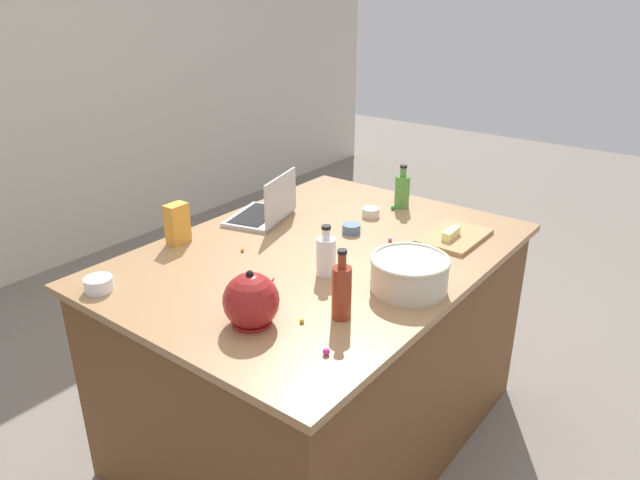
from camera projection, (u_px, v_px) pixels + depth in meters
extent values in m
plane|color=slate|center=(320.00, 428.00, 2.74)|extent=(12.00, 12.00, 0.00)
cube|color=brown|center=(320.00, 349.00, 2.57)|extent=(1.60, 1.15, 0.87)
cube|color=#9E754C|center=(320.00, 255.00, 2.39)|extent=(1.66, 1.21, 0.03)
cube|color=#B7B7BC|center=(259.00, 217.00, 2.71)|extent=(0.36, 0.29, 0.02)
cube|color=black|center=(257.00, 215.00, 2.71)|extent=(0.30, 0.22, 0.00)
cube|color=#B7B7BC|center=(281.00, 198.00, 2.63)|extent=(0.29, 0.09, 0.20)
cube|color=#333842|center=(280.00, 197.00, 2.63)|extent=(0.26, 0.07, 0.18)
cylinder|color=beige|center=(409.00, 274.00, 2.07)|extent=(0.27, 0.27, 0.11)
cylinder|color=black|center=(409.00, 273.00, 2.07)|extent=(0.22, 0.22, 0.10)
torus|color=beige|center=(410.00, 260.00, 2.05)|extent=(0.28, 0.28, 0.02)
cylinder|color=white|center=(326.00, 257.00, 2.17)|extent=(0.07, 0.07, 0.14)
cylinder|color=white|center=(326.00, 234.00, 2.13)|extent=(0.03, 0.03, 0.04)
cylinder|color=black|center=(326.00, 227.00, 2.12)|extent=(0.03, 0.03, 0.01)
cylinder|color=maroon|center=(342.00, 293.00, 1.88)|extent=(0.06, 0.06, 0.18)
cylinder|color=maroon|center=(342.00, 261.00, 1.84)|extent=(0.03, 0.03, 0.05)
cylinder|color=black|center=(342.00, 252.00, 1.82)|extent=(0.03, 0.03, 0.01)
cylinder|color=#4C8C38|center=(402.00, 192.00, 2.82)|extent=(0.07, 0.07, 0.15)
cylinder|color=#4C8C38|center=(403.00, 172.00, 2.78)|extent=(0.03, 0.03, 0.04)
cylinder|color=black|center=(403.00, 166.00, 2.77)|extent=(0.03, 0.03, 0.01)
cylinder|color=maroon|center=(252.00, 321.00, 1.88)|extent=(0.13, 0.13, 0.01)
sphere|color=maroon|center=(251.00, 301.00, 1.85)|extent=(0.18, 0.18, 0.18)
cone|color=maroon|center=(269.00, 285.00, 1.91)|extent=(0.08, 0.03, 0.07)
sphere|color=black|center=(250.00, 274.00, 1.81)|extent=(0.02, 0.02, 0.02)
cube|color=#AD7F4C|center=(454.00, 237.00, 2.50)|extent=(0.31, 0.22, 0.02)
cube|color=#F4E58C|center=(451.00, 233.00, 2.46)|extent=(0.11, 0.04, 0.04)
cylinder|color=slate|center=(351.00, 229.00, 2.55)|extent=(0.08, 0.08, 0.04)
cylinder|color=beige|center=(371.00, 212.00, 2.73)|extent=(0.08, 0.08, 0.04)
cylinder|color=white|center=(99.00, 284.00, 2.07)|extent=(0.10, 0.10, 0.05)
cube|color=gold|center=(177.00, 224.00, 2.43)|extent=(0.09, 0.06, 0.17)
sphere|color=#CC3399|center=(390.00, 240.00, 2.47)|extent=(0.02, 0.02, 0.02)
sphere|color=green|center=(393.00, 208.00, 2.82)|extent=(0.02, 0.02, 0.02)
sphere|color=blue|center=(238.00, 222.00, 2.66)|extent=(0.02, 0.02, 0.02)
sphere|color=orange|center=(242.00, 250.00, 2.38)|extent=(0.01, 0.01, 0.01)
sphere|color=#CC3399|center=(326.00, 352.00, 1.72)|extent=(0.02, 0.02, 0.02)
sphere|color=yellow|center=(302.00, 321.00, 1.88)|extent=(0.02, 0.02, 0.02)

